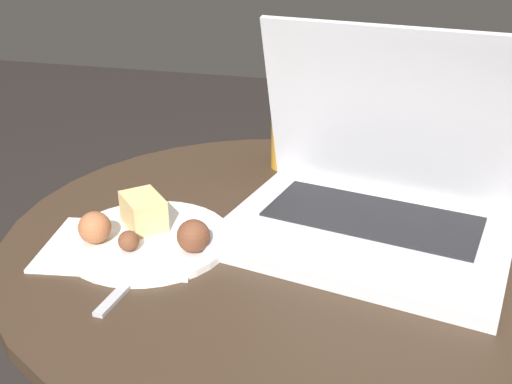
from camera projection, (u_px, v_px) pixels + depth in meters
table at (278, 319)px, 0.84m from camera, size 0.71×0.71×0.57m
napkin at (123, 247)px, 0.74m from camera, size 0.21×0.16×0.00m
laptop at (373, 195)px, 0.76m from camera, size 0.38×0.31×0.26m
beer_glass at (290, 113)px, 0.94m from camera, size 0.06×0.06×0.18m
snack_plate at (146, 233)px, 0.74m from camera, size 0.21×0.21×0.05m
fork at (146, 265)px, 0.70m from camera, size 0.03×0.18×0.00m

